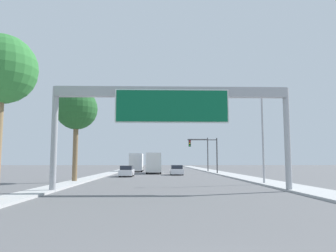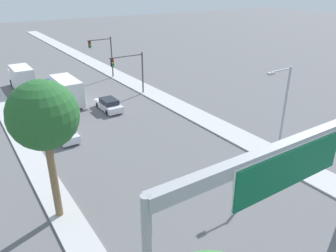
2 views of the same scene
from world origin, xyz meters
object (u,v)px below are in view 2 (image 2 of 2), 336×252
at_px(traffic_light_near_intersection, 132,67).
at_px(car_mid_center, 109,105).
at_px(traffic_light_mid_block, 105,52).
at_px(car_mid_left, 64,132).
at_px(street_lamp_right, 282,110).
at_px(truck_box_primary, 65,90).
at_px(sign_gantry, 287,165).
at_px(truck_box_secondary, 22,78).
at_px(palm_tree_background, 43,116).

bearing_deg(traffic_light_near_intersection, car_mid_center, -146.74).
xyz_separation_m(car_mid_center, traffic_light_mid_block, (5.58, 13.36, 3.65)).
bearing_deg(car_mid_left, car_mid_center, 34.95).
bearing_deg(traffic_light_mid_block, street_lamp_right, -88.37).
relative_size(truck_box_primary, traffic_light_mid_block, 1.28).
distance_m(truck_box_primary, traffic_light_near_intersection, 9.18).
xyz_separation_m(car_mid_left, traffic_light_mid_block, (12.58, 18.25, 3.66)).
bearing_deg(sign_gantry, traffic_light_mid_block, 79.64).
xyz_separation_m(truck_box_secondary, traffic_light_mid_block, (12.58, -1.09, 2.60)).
distance_m(car_mid_left, truck_box_secondary, 19.38).
relative_size(truck_box_primary, street_lamp_right, 0.98).
distance_m(traffic_light_near_intersection, street_lamp_right, 23.37).
bearing_deg(truck_box_primary, traffic_light_mid_block, 40.69).
bearing_deg(truck_box_secondary, street_lamp_right, -68.53).
bearing_deg(truck_box_primary, car_mid_center, -57.77).
height_order(truck_box_primary, palm_tree_background, palm_tree_background).
height_order(sign_gantry, palm_tree_background, palm_tree_background).
relative_size(sign_gantry, truck_box_secondary, 2.37).
relative_size(truck_box_primary, traffic_light_near_intersection, 1.45).
height_order(car_mid_left, truck_box_primary, truck_box_primary).
bearing_deg(truck_box_secondary, traffic_light_mid_block, -4.97).
distance_m(car_mid_left, traffic_light_near_intersection, 15.03).
xyz_separation_m(car_mid_center, truck_box_primary, (-3.50, 5.55, 1.02)).
xyz_separation_m(car_mid_left, truck_box_primary, (3.50, 10.45, 1.02)).
distance_m(truck_box_secondary, traffic_light_mid_block, 12.89).
bearing_deg(car_mid_center, palm_tree_background, -123.73).
relative_size(car_mid_left, traffic_light_mid_block, 0.71).
xyz_separation_m(sign_gantry, truck_box_primary, (-1.75, 32.29, -4.30)).
bearing_deg(car_mid_left, palm_tree_background, -109.12).
relative_size(car_mid_left, street_lamp_right, 0.54).
height_order(sign_gantry, traffic_light_mid_block, sign_gantry).
bearing_deg(truck_box_secondary, palm_tree_background, -97.42).
xyz_separation_m(truck_box_primary, traffic_light_mid_block, (9.08, 7.81, 2.64)).
height_order(car_mid_left, truck_box_secondary, truck_box_secondary).
xyz_separation_m(traffic_light_near_intersection, traffic_light_mid_block, (0.46, 10.00, 0.38)).
bearing_deg(truck_box_primary, truck_box_secondary, 111.46).
bearing_deg(traffic_light_mid_block, car_mid_left, -124.57).
bearing_deg(traffic_light_mid_block, traffic_light_near_intersection, -92.61).
relative_size(traffic_light_mid_block, street_lamp_right, 0.76).
xyz_separation_m(sign_gantry, palm_tree_background, (-9.28, 10.21, 1.27)).
relative_size(truck_box_primary, palm_tree_background, 0.88).
height_order(truck_box_primary, street_lamp_right, street_lamp_right).
bearing_deg(street_lamp_right, traffic_light_mid_block, 91.63).
distance_m(car_mid_center, truck_box_secondary, 16.09).
bearing_deg(street_lamp_right, sign_gantry, -140.61).
height_order(car_mid_left, street_lamp_right, street_lamp_right).
bearing_deg(truck_box_primary, traffic_light_near_intersection, -14.27).
bearing_deg(traffic_light_mid_block, sign_gantry, -100.36).
xyz_separation_m(car_mid_center, street_lamp_right, (6.53, -19.94, 4.37)).
relative_size(truck_box_secondary, traffic_light_near_intersection, 1.22).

